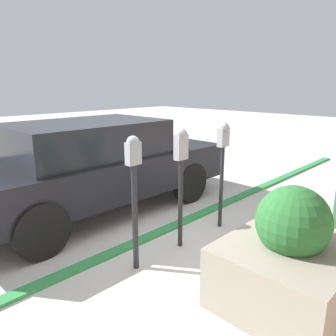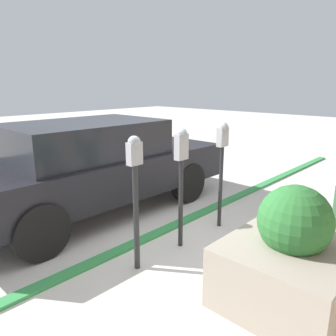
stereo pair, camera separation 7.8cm
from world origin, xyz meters
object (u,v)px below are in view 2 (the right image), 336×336
parking_meter_nearest (135,181)px  parked_car_front (94,165)px  parking_meter_middle (222,151)px  planter_box (291,258)px  parking_meter_second (181,163)px

parking_meter_nearest → parked_car_front: bearing=69.1°
parking_meter_middle → parking_meter_nearest: bearing=179.1°
planter_box → parked_car_front: parked_car_front is taller
parking_meter_nearest → parking_meter_middle: parking_meter_middle is taller
parking_meter_nearest → planter_box: bearing=-67.3°
parking_meter_second → parking_meter_middle: 0.87m
parking_meter_nearest → parked_car_front: 1.97m
parking_meter_nearest → planter_box: size_ratio=1.17×
parking_meter_second → parked_car_front: bearing=92.0°
parking_meter_nearest → parking_meter_second: 0.77m
parking_meter_second → planter_box: size_ratio=1.18×
parking_meter_nearest → planter_box: (0.64, -1.53, -0.61)m
parking_meter_middle → parked_car_front: bearing=116.9°
planter_box → parking_meter_nearest: bearing=112.7°
planter_box → parked_car_front: size_ratio=0.29×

